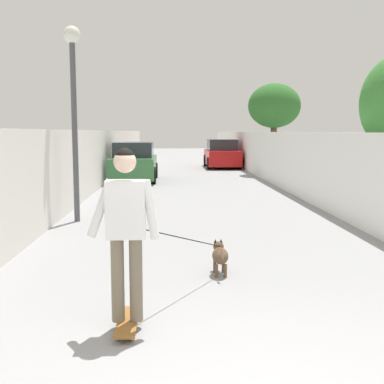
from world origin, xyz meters
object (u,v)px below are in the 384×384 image
Objects in this scene: person_skateboarder at (126,221)px; car_near at (134,163)px; lamp_post at (73,89)px; skateboard at (128,322)px; car_far at (222,155)px; dog at (219,255)px; tree_right_mid at (274,106)px.

car_near is (14.79, 1.02, -0.38)m from person_skateboarder.
lamp_post is 2.42× the size of person_skateboarder.
car_near is at bearing 3.93° from person_skateboarder.
car_far is (21.74, -3.24, 0.65)m from skateboard.
dog is 0.55× the size of car_far.
car_near is at bearing 148.51° from car_far.
tree_right_mid is 13.45m from lamp_post.
lamp_post reaches higher than person_skateboarder.
skateboard is at bearing -176.07° from car_near.
car_near is (-2.76, 6.19, -2.38)m from tree_right_mid.
skateboard is 0.21× the size of car_far.
dog is at bearing 165.50° from tree_right_mid.
skateboard is 0.47× the size of person_skateboarder.
person_skateboarder is (-17.55, 5.17, -2.00)m from tree_right_mid.
tree_right_mid is 7.18m from car_near.
dog is at bearing -31.30° from skateboard.
lamp_post is 1.04× the size of car_near.
lamp_post is 9.13m from car_near.
car_near is 1.03× the size of car_far.
car_near is 8.15m from car_far.
car_far is at bearing -17.09° from lamp_post.
skateboard is (-17.55, 5.17, -3.02)m from tree_right_mid.
tree_right_mid is 5.15× the size of skateboard.
skateboard is 14.84m from car_near.
skateboard is at bearing 163.58° from tree_right_mid.
dog is 20.05m from car_far.
car_near is at bearing 114.02° from tree_right_mid.
car_far is (4.19, 1.93, -2.38)m from tree_right_mid.
tree_right_mid is at bearing -16.42° from person_skateboarder.
person_skateboarder reaches higher than car_far.
car_far is at bearing -31.49° from car_near.
tree_right_mid is 2.40× the size of person_skateboarder.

